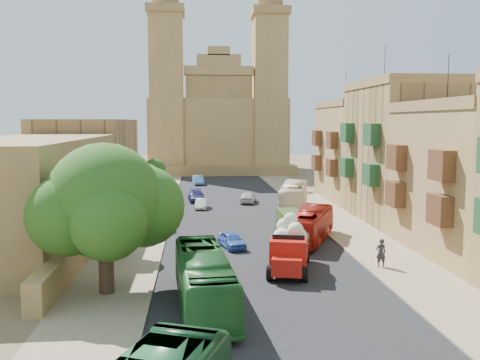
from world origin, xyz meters
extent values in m
plane|color=brown|center=(0.00, 0.00, 0.00)|extent=(260.00, 260.00, 0.00)
cube|color=black|center=(0.00, 30.00, 0.01)|extent=(14.00, 140.00, 0.01)
cube|color=#857457|center=(9.50, 30.00, 0.01)|extent=(5.00, 140.00, 0.01)
cube|color=#857457|center=(-9.50, 30.00, 0.01)|extent=(5.00, 140.00, 0.01)
cube|color=#857457|center=(7.00, 30.00, 0.06)|extent=(0.25, 140.00, 0.12)
cube|color=#857457|center=(-7.00, 30.00, 0.06)|extent=(0.25, 140.00, 0.12)
cube|color=olive|center=(16.00, 11.00, 5.25)|extent=(8.00, 14.00, 10.50)
cube|color=brown|center=(16.00, 11.00, 10.90)|extent=(8.20, 14.00, 0.80)
cylinder|color=black|center=(15.00, 13.80, 13.10)|extent=(0.06, 0.06, 3.60)
cube|color=#55311C|center=(11.55, 7.08, 3.99)|extent=(0.90, 2.20, 2.00)
cube|color=#55311C|center=(11.55, 14.92, 3.99)|extent=(0.90, 2.20, 2.00)
cube|color=#55311C|center=(11.55, 7.08, 6.93)|extent=(0.90, 2.20, 2.00)
cube|color=#55311C|center=(11.55, 14.92, 6.93)|extent=(0.90, 2.20, 2.00)
cube|color=olive|center=(16.00, 25.00, 6.50)|extent=(8.00, 14.00, 13.00)
cube|color=brown|center=(16.00, 25.00, 13.40)|extent=(8.20, 14.00, 0.80)
cylinder|color=black|center=(15.00, 27.80, 15.60)|extent=(0.06, 0.06, 3.60)
cube|color=#1D4928|center=(11.55, 21.08, 4.94)|extent=(0.90, 2.20, 2.00)
cube|color=#1D4928|center=(11.55, 28.92, 4.94)|extent=(0.90, 2.20, 2.00)
cube|color=#1D4928|center=(11.55, 21.08, 8.58)|extent=(0.90, 2.20, 2.00)
cube|color=#1D4928|center=(11.55, 28.92, 8.58)|extent=(0.90, 2.20, 2.00)
cube|color=olive|center=(16.00, 39.00, 5.75)|extent=(8.00, 14.00, 11.50)
cube|color=brown|center=(16.00, 39.00, 11.90)|extent=(8.20, 14.00, 0.80)
cylinder|color=black|center=(15.00, 41.80, 14.10)|extent=(0.06, 0.06, 3.60)
cube|color=#55311C|center=(11.55, 35.08, 4.37)|extent=(0.90, 2.20, 2.00)
cube|color=#55311C|center=(11.55, 42.92, 4.37)|extent=(0.90, 2.20, 2.00)
cube|color=#55311C|center=(11.55, 35.08, 7.59)|extent=(0.90, 2.20, 2.00)
cube|color=#55311C|center=(11.55, 42.92, 7.59)|extent=(0.90, 2.20, 2.00)
cube|color=olive|center=(-12.50, 20.00, 0.90)|extent=(1.00, 40.00, 1.80)
cube|color=brown|center=(-18.00, 18.00, 4.20)|extent=(10.00, 28.00, 8.40)
cube|color=olive|center=(-18.00, 44.00, 5.00)|extent=(10.00, 22.00, 10.00)
cube|color=olive|center=(0.00, 81.00, 7.00)|extent=(26.00, 20.00, 14.00)
cube|color=brown|center=(0.00, 70.50, 0.90)|extent=(28.00, 4.00, 1.80)
cube|color=brown|center=(0.00, 72.20, 10.00)|extent=(12.00, 2.00, 16.00)
cube|color=olive|center=(0.00, 72.20, 18.90)|extent=(12.60, 2.40, 1.60)
cube|color=olive|center=(0.00, 72.20, 20.60)|extent=(8.00, 2.00, 2.40)
cube|color=olive|center=(0.00, 72.20, 22.40)|extent=(4.00, 2.00, 1.60)
cube|color=olive|center=(-9.50, 73.50, 14.50)|extent=(6.00, 6.00, 29.00)
cube|color=brown|center=(-9.50, 73.50, 29.60)|extent=(6.80, 6.80, 1.40)
cylinder|color=brown|center=(-9.50, 73.50, 31.20)|extent=(4.80, 4.80, 1.80)
cube|color=olive|center=(9.50, 73.50, 14.50)|extent=(6.00, 6.00, 29.00)
cube|color=brown|center=(9.50, 73.50, 29.60)|extent=(6.80, 6.80, 1.40)
cylinder|color=brown|center=(9.50, 73.50, 31.20)|extent=(4.80, 4.80, 1.80)
cylinder|color=#3D291E|center=(-9.50, 4.00, 1.63)|extent=(0.86, 0.86, 3.27)
sphere|color=#1B4212|center=(-9.50, 4.00, 5.33)|extent=(6.54, 6.54, 6.54)
sphere|color=#1B4212|center=(-7.44, 5.03, 4.82)|extent=(4.82, 4.82, 4.82)
sphere|color=#1B4212|center=(-11.39, 3.23, 4.65)|extent=(4.47, 4.47, 4.47)
sphere|color=#1B4212|center=(-8.98, 1.94, 4.47)|extent=(4.13, 4.13, 4.13)
sphere|color=#1B4212|center=(-10.45, 5.89, 6.02)|extent=(3.79, 3.79, 3.79)
cylinder|color=#3D291E|center=(-10.00, 12.00, 1.03)|extent=(0.44, 0.44, 2.06)
sphere|color=#1B4212|center=(-10.00, 12.00, 3.11)|extent=(2.99, 2.99, 2.99)
cylinder|color=#3D291E|center=(-10.00, 24.00, 1.17)|extent=(0.44, 0.44, 2.34)
sphere|color=#1B4212|center=(-10.00, 24.00, 3.53)|extent=(3.40, 3.40, 3.40)
cylinder|color=#3D291E|center=(-10.00, 36.00, 1.10)|extent=(0.44, 0.44, 2.20)
sphere|color=#1B4212|center=(-10.00, 36.00, 3.31)|extent=(3.19, 3.19, 3.19)
cylinder|color=#3D291E|center=(-10.00, 48.00, 1.04)|extent=(0.44, 0.44, 2.08)
sphere|color=#1B4212|center=(-10.00, 48.00, 3.14)|extent=(3.03, 3.03, 3.03)
cube|color=#B6160E|center=(1.96, 8.66, 1.34)|extent=(3.18, 4.30, 0.96)
cube|color=black|center=(1.96, 8.66, 1.88)|extent=(3.25, 4.36, 0.13)
cube|color=#B6160E|center=(1.40, 6.26, 1.45)|extent=(2.61, 2.29, 1.93)
cube|color=#B6160E|center=(1.10, 5.01, 1.02)|extent=(2.07, 1.67, 1.07)
cube|color=black|center=(1.40, 6.26, 2.20)|extent=(2.01, 0.57, 0.96)
cylinder|color=black|center=(0.13, 5.56, 0.48)|extent=(0.59, 1.03, 0.96)
cylinder|color=black|center=(2.22, 5.07, 0.48)|extent=(0.59, 1.03, 0.96)
cylinder|color=black|center=(1.22, 10.15, 0.48)|extent=(0.59, 1.03, 0.96)
cylinder|color=black|center=(3.30, 9.66, 0.48)|extent=(0.59, 1.03, 0.96)
sphere|color=beige|center=(1.30, 8.15, 2.14)|extent=(1.18, 1.18, 1.18)
sphere|color=beige|center=(2.41, 8.22, 2.14)|extent=(1.18, 1.18, 1.18)
sphere|color=beige|center=(2.11, 9.28, 2.14)|extent=(1.18, 1.18, 1.18)
sphere|color=beige|center=(1.57, 8.86, 2.73)|extent=(1.07, 1.07, 1.07)
sphere|color=beige|center=(2.11, 7.63, 2.68)|extent=(1.07, 1.07, 1.07)
sphere|color=beige|center=(1.94, 8.55, 3.22)|extent=(0.96, 0.96, 0.96)
cube|color=#31451A|center=(4.00, 20.00, 0.91)|extent=(2.00, 4.42, 1.81)
cylinder|color=black|center=(3.18, 18.46, 0.36)|extent=(0.30, 0.73, 0.72)
cylinder|color=black|center=(4.89, 18.49, 0.36)|extent=(0.30, 0.73, 0.72)
cylinder|color=black|center=(3.11, 21.51, 0.36)|extent=(0.30, 0.73, 0.72)
cylinder|color=black|center=(4.83, 21.54, 0.36)|extent=(0.30, 0.73, 0.72)
imported|color=#24682B|center=(-4.00, 1.00, 1.49)|extent=(3.34, 10.89, 2.99)
imported|color=#9A150C|center=(4.92, 15.91, 1.32)|extent=(5.82, 9.62, 2.65)
imported|color=#FFE5C3|center=(6.50, 31.83, 1.52)|extent=(5.11, 11.21, 3.04)
imported|color=#345CB8|center=(-1.63, 14.24, 0.62)|extent=(2.34, 3.88, 1.24)
imported|color=white|center=(-3.78, 33.23, 0.56)|extent=(1.55, 3.52, 1.12)
imported|color=#FFF9C4|center=(4.14, 19.06, 0.63)|extent=(3.22, 4.94, 1.26)
imported|color=navy|center=(-4.28, 38.64, 0.68)|extent=(2.24, 4.80, 1.36)
imported|color=beige|center=(1.93, 37.08, 0.69)|extent=(2.51, 4.33, 1.38)
imported|color=#4D89C1|center=(-3.97, 56.35, 0.70)|extent=(1.88, 4.36, 1.39)
imported|color=#28252C|center=(8.01, 7.99, 0.97)|extent=(0.74, 0.51, 1.94)
imported|color=#2E3138|center=(7.50, 20.07, 0.91)|extent=(0.85, 1.16, 1.83)
camera|label=1|loc=(-4.38, -26.25, 9.76)|focal=40.00mm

